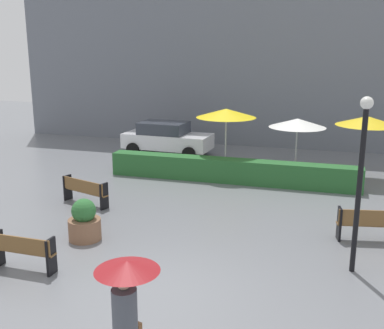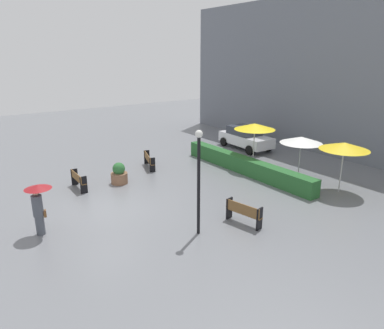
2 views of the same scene
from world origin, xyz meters
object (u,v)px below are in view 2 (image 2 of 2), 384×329
(bench_near_left, at_px, (78,179))
(patio_umbrella_white, at_px, (301,140))
(bench_far_right, at_px, (243,212))
(planter_pot, at_px, (119,174))
(lamp_post, at_px, (199,172))
(pedestrian_with_umbrella, at_px, (38,202))
(patio_umbrella_yellow_far, at_px, (344,146))
(parked_car, at_px, (245,137))
(patio_umbrella_yellow, at_px, (255,126))
(bench_far_left, at_px, (149,160))

(bench_near_left, distance_m, patio_umbrella_white, 11.89)
(bench_far_right, bearing_deg, patio_umbrella_white, 110.61)
(planter_pot, bearing_deg, lamp_post, 1.27)
(bench_near_left, xyz_separation_m, pedestrian_with_umbrella, (3.85, -2.68, 0.78))
(patio_umbrella_yellow_far, bearing_deg, bench_far_right, -91.50)
(bench_near_left, bearing_deg, parked_car, 94.76)
(patio_umbrella_yellow, height_order, parked_car, patio_umbrella_yellow)
(bench_far_left, distance_m, pedestrian_with_umbrella, 8.81)
(bench_near_left, xyz_separation_m, bench_far_left, (-1.04, 4.60, -0.00))
(patio_umbrella_white, relative_size, patio_umbrella_yellow_far, 0.91)
(bench_far_left, height_order, parked_car, parked_car)
(planter_pot, relative_size, patio_umbrella_white, 0.50)
(planter_pot, xyz_separation_m, parked_car, (-1.46, 10.46, 0.33))
(parked_car, bearing_deg, pedestrian_with_umbrella, -72.14)
(pedestrian_with_umbrella, height_order, patio_umbrella_white, patio_umbrella_white)
(bench_near_left, xyz_separation_m, planter_pot, (0.42, 2.03, -0.02))
(bench_far_right, bearing_deg, patio_umbrella_yellow_far, 88.50)
(patio_umbrella_white, bearing_deg, bench_far_right, -69.39)
(bench_near_left, height_order, pedestrian_with_umbrella, pedestrian_with_umbrella)
(patio_umbrella_yellow_far, distance_m, parked_car, 9.23)
(bench_far_right, relative_size, patio_umbrella_white, 0.71)
(bench_far_right, bearing_deg, parked_car, 136.06)
(planter_pot, bearing_deg, bench_far_right, 15.95)
(pedestrian_with_umbrella, xyz_separation_m, patio_umbrella_white, (1.39, 13.24, 0.81))
(pedestrian_with_umbrella, xyz_separation_m, parked_car, (-4.89, 15.17, -0.48))
(bench_far_left, xyz_separation_m, patio_umbrella_yellow, (3.54, 5.16, 1.98))
(patio_umbrella_yellow, bearing_deg, planter_pot, -105.00)
(bench_near_left, distance_m, lamp_post, 7.81)
(bench_far_right, relative_size, bench_far_left, 0.88)
(bench_near_left, height_order, parked_car, parked_car)
(bench_far_right, relative_size, pedestrian_with_umbrella, 0.81)
(lamp_post, relative_size, patio_umbrella_white, 1.76)
(bench_far_left, distance_m, parked_car, 7.89)
(lamp_post, distance_m, parked_car, 13.32)
(bench_near_left, bearing_deg, planter_pot, 78.23)
(lamp_post, bearing_deg, bench_near_left, -163.24)
(lamp_post, relative_size, parked_car, 0.94)
(patio_umbrella_yellow, distance_m, patio_umbrella_yellow_far, 5.38)
(patio_umbrella_white, xyz_separation_m, parked_car, (-6.28, 1.94, -1.29))
(planter_pot, xyz_separation_m, patio_umbrella_yellow_far, (7.41, 8.40, 1.83))
(planter_pot, bearing_deg, patio_umbrella_yellow_far, 48.59)
(pedestrian_with_umbrella, distance_m, lamp_post, 6.05)
(bench_far_left, xyz_separation_m, pedestrian_with_umbrella, (4.89, -7.28, 0.79))
(patio_umbrella_white, relative_size, parked_car, 0.53)
(patio_umbrella_white, height_order, patio_umbrella_yellow_far, patio_umbrella_yellow_far)
(bench_near_left, xyz_separation_m, patio_umbrella_yellow_far, (7.83, 10.43, 1.81))
(bench_far_right, distance_m, patio_umbrella_white, 7.07)
(bench_far_left, height_order, patio_umbrella_yellow_far, patio_umbrella_yellow_far)
(patio_umbrella_white, bearing_deg, bench_far_left, -136.53)
(planter_pot, distance_m, parked_car, 10.56)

